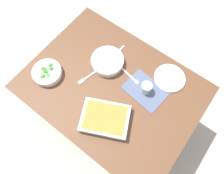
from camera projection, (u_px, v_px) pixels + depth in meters
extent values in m
plane|color=#B2A899|center=(112.00, 115.00, 2.11)|extent=(6.00, 6.00, 0.00)
cube|color=brown|center=(112.00, 88.00, 1.45)|extent=(1.20, 0.90, 0.04)
cylinder|color=brown|center=(189.00, 106.00, 1.78)|extent=(0.06, 0.06, 0.70)
cylinder|color=brown|center=(92.00, 43.00, 2.04)|extent=(0.06, 0.06, 0.70)
cylinder|color=brown|center=(36.00, 103.00, 1.80)|extent=(0.06, 0.06, 0.70)
cube|color=#4C5670|center=(145.00, 90.00, 1.42)|extent=(0.30, 0.23, 0.00)
cylinder|color=white|center=(107.00, 62.00, 1.48)|extent=(0.23, 0.23, 0.05)
torus|color=white|center=(107.00, 60.00, 1.46)|extent=(0.24, 0.24, 0.01)
cylinder|color=olive|center=(107.00, 61.00, 1.48)|extent=(0.19, 0.19, 0.03)
sphere|color=silver|center=(111.00, 60.00, 1.46)|extent=(0.02, 0.02, 0.02)
sphere|color=#C66633|center=(115.00, 59.00, 1.46)|extent=(0.02, 0.02, 0.02)
sphere|color=olive|center=(107.00, 60.00, 1.46)|extent=(0.02, 0.02, 0.02)
sphere|color=silver|center=(104.00, 63.00, 1.45)|extent=(0.02, 0.02, 0.02)
cylinder|color=white|center=(47.00, 73.00, 1.45)|extent=(0.20, 0.20, 0.05)
torus|color=white|center=(46.00, 71.00, 1.43)|extent=(0.21, 0.21, 0.01)
cylinder|color=#8CB272|center=(47.00, 73.00, 1.44)|extent=(0.16, 0.16, 0.02)
sphere|color=#3D7A33|center=(51.00, 65.00, 1.44)|extent=(0.03, 0.03, 0.03)
sphere|color=#478C38|center=(43.00, 69.00, 1.43)|extent=(0.03, 0.03, 0.03)
sphere|color=#569E42|center=(47.00, 69.00, 1.44)|extent=(0.02, 0.02, 0.02)
sphere|color=#478C38|center=(43.00, 76.00, 1.41)|extent=(0.04, 0.04, 0.04)
sphere|color=#478C38|center=(42.00, 69.00, 1.44)|extent=(0.02, 0.02, 0.02)
sphere|color=#3D7A33|center=(51.00, 69.00, 1.43)|extent=(0.04, 0.04, 0.04)
sphere|color=#3D7A33|center=(45.00, 71.00, 1.43)|extent=(0.04, 0.04, 0.04)
sphere|color=#569E42|center=(48.00, 76.00, 1.41)|extent=(0.03, 0.03, 0.03)
sphere|color=#478C38|center=(47.00, 72.00, 1.42)|extent=(0.03, 0.03, 0.03)
cube|color=silver|center=(105.00, 119.00, 1.31)|extent=(0.37, 0.33, 0.06)
cube|color=gold|center=(105.00, 118.00, 1.30)|extent=(0.32, 0.29, 0.04)
cylinder|color=#B2BCC6|center=(146.00, 88.00, 1.38)|extent=(0.07, 0.07, 0.08)
cylinder|color=black|center=(146.00, 89.00, 1.39)|extent=(0.06, 0.06, 0.05)
cylinder|color=silver|center=(170.00, 78.00, 1.45)|extent=(0.22, 0.22, 0.01)
cube|color=silver|center=(118.00, 52.00, 1.54)|extent=(0.02, 0.14, 0.01)
ellipsoid|color=silver|center=(111.00, 59.00, 1.51)|extent=(0.03, 0.04, 0.01)
cube|color=silver|center=(48.00, 74.00, 1.47)|extent=(0.09, 0.12, 0.01)
ellipsoid|color=silver|center=(60.00, 71.00, 1.47)|extent=(0.04, 0.05, 0.01)
cube|color=silver|center=(128.00, 74.00, 1.47)|extent=(0.14, 0.04, 0.01)
ellipsoid|color=silver|center=(136.00, 82.00, 1.44)|extent=(0.04, 0.03, 0.01)
cube|color=silver|center=(91.00, 75.00, 1.46)|extent=(0.05, 0.14, 0.01)
cube|color=silver|center=(81.00, 82.00, 1.44)|extent=(0.03, 0.05, 0.01)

